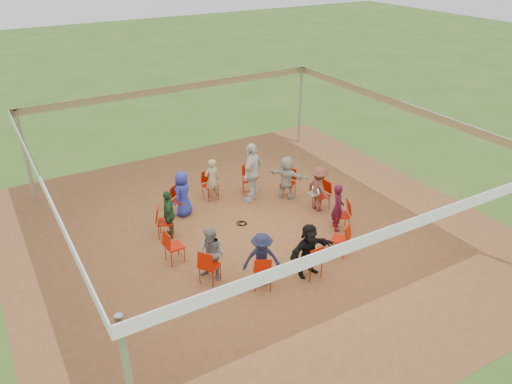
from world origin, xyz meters
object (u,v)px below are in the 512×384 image
chair_7 (210,266)px  person_seated_0 (319,189)px  chair_5 (165,222)px  chair_2 (249,180)px  chair_9 (311,261)px  person_seated_7 (309,250)px  chair_10 (340,239)px  person_seated_4 (169,214)px  chair_6 (174,246)px  person_seated_6 (262,260)px  standing_person (252,172)px  person_seated_3 (183,194)px  person_seated_8 (338,207)px  person_seated_5 (212,254)px  chair_3 (210,186)px  cable_coil (242,223)px  chair_4 (180,201)px  person_seated_2 (212,180)px  laptop (314,192)px  chair_8 (262,272)px  chair_11 (341,215)px  chair_1 (288,183)px  person_seated_1 (287,177)px  chair_0 (321,195)px

chair_7 → person_seated_0: person_seated_0 is taller
chair_5 → chair_2: bearing=135.0°
chair_9 → person_seated_7: person_seated_7 is taller
chair_7 → chair_10: 3.47m
person_seated_4 → chair_6: bearing=9.6°
person_seated_0 → person_seated_6: bearing=120.0°
chair_2 → standing_person: (-0.15, -0.50, 0.51)m
person_seated_3 → person_seated_6: (0.28, -4.03, 0.00)m
person_seated_0 → person_seated_8: bearing=165.0°
person_seated_0 → person_seated_7: size_ratio=1.00×
chair_10 → chair_5: bearing=105.0°
person_seated_5 → standing_person: standing_person is taller
chair_3 → person_seated_8: person_seated_8 is taller
person_seated_0 → cable_coil: size_ratio=3.91×
chair_2 → person_seated_6: 4.79m
chair_4 → chair_7: size_ratio=1.00×
person_seated_2 → chair_4: bearing=9.6°
chair_4 → laptop: bearing=118.0°
chair_2 → person_seated_7: person_seated_7 is taller
chair_9 → standing_person: (0.75, 4.15, 0.51)m
chair_4 → chair_9: 4.73m
chair_8 → cable_coil: bearing=96.3°
chair_7 → person_seated_4: 2.41m
person_seated_4 → standing_person: (3.02, 0.68, 0.26)m
chair_11 → person_seated_7: 2.41m
chair_1 → person_seated_7: 4.15m
person_seated_1 → person_seated_4: 4.04m
chair_0 → person_seated_3: person_seated_3 is taller
chair_9 → person_seated_3: 4.63m
chair_9 → cable_coil: (-0.25, 3.02, -0.43)m
laptop → chair_5: bearing=74.1°
person_seated_2 → person_seated_5: size_ratio=1.00×
chair_0 → chair_11: bearing=165.0°
standing_person → chair_1: bearing=127.7°
chair_7 → person_seated_1: size_ratio=0.64×
person_seated_2 → cable_coil: (0.08, -1.75, -0.69)m
person_seated_3 → standing_person: (2.22, -0.23, 0.26)m
chair_8 → person_seated_7: size_ratio=0.64×
chair_6 → chair_7: (0.41, -1.20, 0.00)m
chair_8 → chair_5: bearing=135.0°
chair_1 → standing_person: 1.27m
chair_2 → person_seated_3: 2.41m
chair_4 → person_seated_4: person_seated_4 is taller
chair_2 → person_seated_0: 2.41m
chair_0 → chair_8: bearing=120.0°
chair_6 → person_seated_8: bearing=75.4°
chair_3 → person_seated_8: size_ratio=0.64×
chair_7 → chair_9: (2.20, -1.08, 0.00)m
chair_10 → person_seated_7: 1.27m
chair_1 → chair_4: same height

